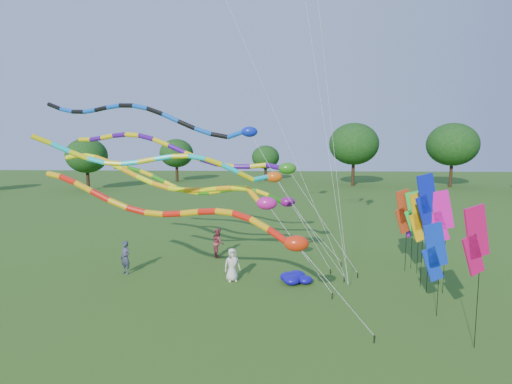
{
  "coord_description": "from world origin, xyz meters",
  "views": [
    {
      "loc": [
        -1.02,
        -16.16,
        7.35
      ],
      "look_at": [
        -1.98,
        3.99,
        4.8
      ],
      "focal_mm": 30.0,
      "sensor_mm": 36.0,
      "label": 1
    }
  ],
  "objects_px": {
    "person_a": "(232,265)",
    "person_b": "(125,257)",
    "tube_kite_orange": "(183,183)",
    "blue_nylon_heap": "(299,278)",
    "person_c": "(218,242)",
    "tube_kite_red": "(194,215)"
  },
  "relations": [
    {
      "from": "blue_nylon_heap",
      "to": "person_a",
      "type": "bearing_deg",
      "value": -179.79
    },
    {
      "from": "person_c",
      "to": "person_a",
      "type": "bearing_deg",
      "value": 179.15
    },
    {
      "from": "person_a",
      "to": "person_b",
      "type": "xyz_separation_m",
      "value": [
        -5.93,
        0.91,
        0.04
      ]
    },
    {
      "from": "person_b",
      "to": "person_a",
      "type": "bearing_deg",
      "value": 22.15
    },
    {
      "from": "person_a",
      "to": "person_c",
      "type": "height_order",
      "value": "person_c"
    },
    {
      "from": "person_a",
      "to": "person_c",
      "type": "xyz_separation_m",
      "value": [
        -1.35,
        4.51,
        0.04
      ]
    },
    {
      "from": "tube_kite_red",
      "to": "person_c",
      "type": "relative_size",
      "value": 7.87
    },
    {
      "from": "tube_kite_orange",
      "to": "person_b",
      "type": "relative_size",
      "value": 8.23
    },
    {
      "from": "person_c",
      "to": "tube_kite_orange",
      "type": "bearing_deg",
      "value": 143.68
    },
    {
      "from": "tube_kite_orange",
      "to": "blue_nylon_heap",
      "type": "bearing_deg",
      "value": 15.77
    },
    {
      "from": "tube_kite_red",
      "to": "person_b",
      "type": "relative_size",
      "value": 7.85
    },
    {
      "from": "person_a",
      "to": "person_b",
      "type": "bearing_deg",
      "value": 149.57
    },
    {
      "from": "tube_kite_red",
      "to": "person_b",
      "type": "distance_m",
      "value": 7.38
    },
    {
      "from": "tube_kite_orange",
      "to": "blue_nylon_heap",
      "type": "xyz_separation_m",
      "value": [
        6.08,
        -0.69,
        -4.79
      ]
    },
    {
      "from": "tube_kite_orange",
      "to": "person_a",
      "type": "relative_size",
      "value": 8.62
    },
    {
      "from": "person_b",
      "to": "blue_nylon_heap",
      "type": "bearing_deg",
      "value": 25.4
    },
    {
      "from": "person_c",
      "to": "person_b",
      "type": "bearing_deg",
      "value": 110.65
    },
    {
      "from": "person_c",
      "to": "blue_nylon_heap",
      "type": "bearing_deg",
      "value": -150.77
    },
    {
      "from": "tube_kite_orange",
      "to": "person_a",
      "type": "distance_m",
      "value": 4.97
    },
    {
      "from": "tube_kite_red",
      "to": "person_c",
      "type": "bearing_deg",
      "value": 111.94
    },
    {
      "from": "person_b",
      "to": "person_c",
      "type": "distance_m",
      "value": 5.83
    },
    {
      "from": "tube_kite_red",
      "to": "tube_kite_orange",
      "type": "bearing_deg",
      "value": 128.78
    }
  ]
}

